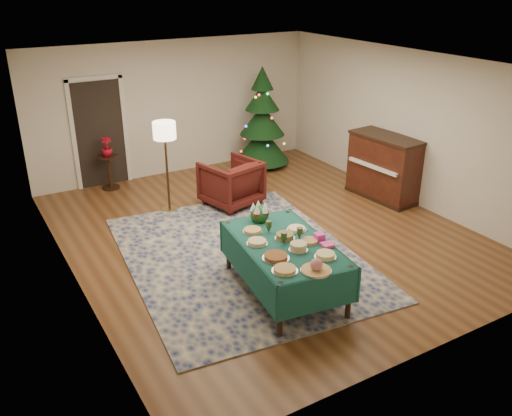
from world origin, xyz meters
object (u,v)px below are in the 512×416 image
floor_lamp (165,136)px  piano (384,168)px  potted_plant (107,151)px  armchair (231,181)px  christmas_tree (262,122)px  gift_box (319,237)px  side_table (110,173)px  buffet_table (284,253)px

floor_lamp → piano: (3.67, -1.46, -0.78)m
potted_plant → armchair: bearing=-48.7°
christmas_tree → potted_plant: bearing=174.8°
gift_box → armchair: bearing=83.3°
side_table → christmas_tree: bearing=-5.2°
armchair → christmas_tree: christmas_tree is taller
floor_lamp → side_table: 1.97m
floor_lamp → potted_plant: size_ratio=4.28×
buffet_table → christmas_tree: christmas_tree is taller
armchair → christmas_tree: (1.61, 1.59, 0.50)m
side_table → piano: 5.23m
buffet_table → piano: size_ratio=1.41×
piano → christmas_tree: bearing=110.0°
gift_box → christmas_tree: bearing=67.2°
gift_box → side_table: 5.20m
armchair → christmas_tree: bearing=-149.2°
floor_lamp → piano: floor_lamp is taller
buffet_table → floor_lamp: bearing=94.8°
buffet_table → floor_lamp: floor_lamp is taller
gift_box → potted_plant: 5.18m
gift_box → piano: piano is taller
potted_plant → piano: (4.27, -3.02, -0.19)m
gift_box → christmas_tree: (1.98, 4.72, 0.18)m
piano → potted_plant: bearing=144.7°
potted_plant → buffet_table: bearing=-79.8°
buffet_table → christmas_tree: size_ratio=0.94×
piano → gift_box: bearing=-146.1°
armchair → christmas_tree: 2.32m
potted_plant → side_table: bearing=90.0°
side_table → potted_plant: bearing=-90.0°
floor_lamp → side_table: (-0.60, 1.56, -1.04)m
floor_lamp → piano: 4.03m
potted_plant → christmas_tree: bearing=-5.2°
floor_lamp → potted_plant: floor_lamp is taller
potted_plant → gift_box: bearing=-75.5°
gift_box → buffet_table: bearing=158.6°
buffet_table → side_table: (-0.87, 4.85, -0.26)m
floor_lamp → potted_plant: bearing=111.0°
christmas_tree → buffet_table: bearing=-117.8°
gift_box → christmas_tree: size_ratio=0.05×
gift_box → floor_lamp: 3.58m
christmas_tree → piano: christmas_tree is taller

